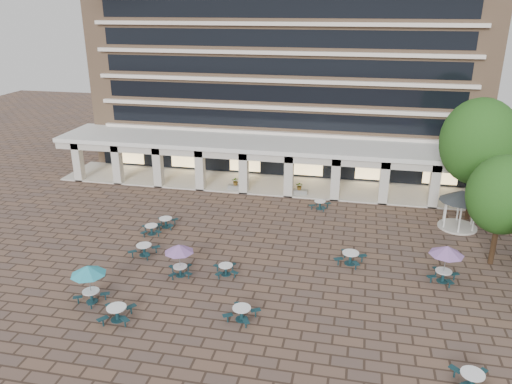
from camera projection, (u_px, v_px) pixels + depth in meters
ground at (233, 256)px, 35.14m from camera, size 120.00×120.00×0.00m
apartment_building at (289, 43)px, 53.95m from camera, size 40.00×15.50×25.20m
retail_arcade at (271, 156)px, 47.61m from camera, size 42.00×6.60×4.40m
picnic_table_0 at (117, 312)px, 27.92m from camera, size 2.09×2.09×0.84m
picnic_table_1 at (242, 312)px, 27.96m from camera, size 2.06×2.06×0.79m
picnic_table_2 at (226, 269)px, 32.62m from camera, size 1.90×1.90×0.70m
picnic_table_3 at (472, 379)px, 22.98m from camera, size 1.92×1.92×0.82m
picnic_table_4 at (88, 272)px, 29.07m from camera, size 2.09×2.09×2.41m
picnic_table_5 at (144, 249)px, 35.12m from camera, size 1.99×1.99×0.81m
picnic_table_6 at (179, 250)px, 31.98m from camera, size 1.93×1.93×2.23m
picnic_table_8 at (166, 222)px, 39.55m from camera, size 1.82×1.82×0.77m
picnic_table_9 at (151, 229)px, 38.35m from camera, size 1.97×1.97×0.74m
picnic_table_10 at (350, 257)px, 33.97m from camera, size 2.28×2.28×0.85m
picnic_table_11 at (447, 252)px, 31.21m from camera, size 2.17×2.17×2.51m
picnic_table_13 at (320, 204)px, 43.07m from camera, size 1.90×1.90×0.73m
gazebo at (461, 200)px, 38.78m from camera, size 3.36×3.36×3.13m
tree_east_a at (503, 195)px, 32.41m from camera, size 4.61×4.61×7.68m
tree_east_c at (479, 142)px, 38.91m from camera, size 6.01×6.01×10.01m
planter_left at (236, 185)px, 47.32m from camera, size 1.50×0.78×1.33m
planter_right at (300, 190)px, 46.16m from camera, size 1.50×0.66×1.28m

